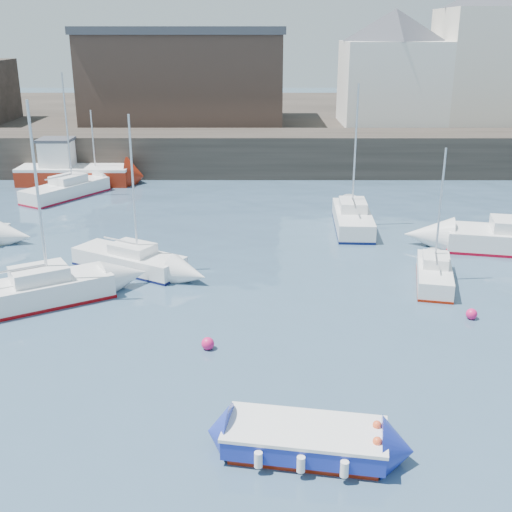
{
  "coord_description": "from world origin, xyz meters",
  "views": [
    {
      "loc": [
        0.05,
        -12.47,
        10.15
      ],
      "look_at": [
        0.0,
        12.0,
        1.5
      ],
      "focal_mm": 45.0,
      "sensor_mm": 36.0,
      "label": 1
    }
  ],
  "objects_px": {
    "sailboat_c": "(434,274)",
    "buoy_mid": "(471,319)",
    "sailboat_a": "(34,292)",
    "sailboat_h": "(66,190)",
    "buoy_near": "(208,349)",
    "blue_dinghy": "(305,439)",
    "sailboat_f": "(353,218)",
    "sailboat_b": "(129,260)",
    "buoy_far": "(145,262)",
    "fishing_boat": "(71,170)"
  },
  "relations": [
    {
      "from": "sailboat_c",
      "to": "buoy_mid",
      "type": "height_order",
      "value": "sailboat_c"
    },
    {
      "from": "sailboat_a",
      "to": "buoy_mid",
      "type": "xyz_separation_m",
      "value": [
        16.64,
        -1.26,
        -0.55
      ]
    },
    {
      "from": "sailboat_h",
      "to": "buoy_near",
      "type": "xyz_separation_m",
      "value": [
        10.58,
        -20.73,
        -0.5
      ]
    },
    {
      "from": "blue_dinghy",
      "to": "buoy_near",
      "type": "xyz_separation_m",
      "value": [
        -2.86,
        5.66,
        -0.43
      ]
    },
    {
      "from": "blue_dinghy",
      "to": "sailboat_a",
      "type": "height_order",
      "value": "sailboat_a"
    },
    {
      "from": "sailboat_f",
      "to": "sailboat_h",
      "type": "bearing_deg",
      "value": 158.9
    },
    {
      "from": "sailboat_f",
      "to": "buoy_mid",
      "type": "xyz_separation_m",
      "value": [
        2.81,
        -11.6,
        -0.53
      ]
    },
    {
      "from": "buoy_mid",
      "to": "sailboat_b",
      "type": "bearing_deg",
      "value": 159.15
    },
    {
      "from": "buoy_far",
      "to": "buoy_near",
      "type": "bearing_deg",
      "value": -67.67
    },
    {
      "from": "sailboat_b",
      "to": "buoy_near",
      "type": "bearing_deg",
      "value": -61.97
    },
    {
      "from": "sailboat_a",
      "to": "buoy_far",
      "type": "bearing_deg",
      "value": 55.0
    },
    {
      "from": "fishing_boat",
      "to": "sailboat_h",
      "type": "relative_size",
      "value": 0.99
    },
    {
      "from": "sailboat_f",
      "to": "buoy_mid",
      "type": "height_order",
      "value": "sailboat_f"
    },
    {
      "from": "sailboat_a",
      "to": "buoy_near",
      "type": "height_order",
      "value": "sailboat_a"
    },
    {
      "from": "fishing_boat",
      "to": "sailboat_c",
      "type": "height_order",
      "value": "sailboat_c"
    },
    {
      "from": "sailboat_c",
      "to": "sailboat_f",
      "type": "bearing_deg",
      "value": 106.11
    },
    {
      "from": "fishing_boat",
      "to": "sailboat_b",
      "type": "xyz_separation_m",
      "value": [
        7.22,
        -17.03,
        -0.53
      ]
    },
    {
      "from": "sailboat_b",
      "to": "sailboat_f",
      "type": "distance_m",
      "value": 12.62
    },
    {
      "from": "fishing_boat",
      "to": "buoy_near",
      "type": "height_order",
      "value": "fishing_boat"
    },
    {
      "from": "sailboat_a",
      "to": "buoy_far",
      "type": "xyz_separation_m",
      "value": [
        3.47,
        4.95,
        -0.55
      ]
    },
    {
      "from": "sailboat_b",
      "to": "buoy_mid",
      "type": "bearing_deg",
      "value": -20.85
    },
    {
      "from": "sailboat_c",
      "to": "sailboat_f",
      "type": "distance_m",
      "value": 8.39
    },
    {
      "from": "sailboat_a",
      "to": "buoy_mid",
      "type": "relative_size",
      "value": 18.74
    },
    {
      "from": "sailboat_b",
      "to": "buoy_mid",
      "type": "xyz_separation_m",
      "value": [
        13.69,
        -5.21,
        -0.45
      ]
    },
    {
      "from": "fishing_boat",
      "to": "buoy_far",
      "type": "xyz_separation_m",
      "value": [
        7.74,
        -16.04,
        -0.98
      ]
    },
    {
      "from": "blue_dinghy",
      "to": "sailboat_a",
      "type": "relative_size",
      "value": 0.55
    },
    {
      "from": "sailboat_h",
      "to": "sailboat_a",
      "type": "bearing_deg",
      "value": -78.18
    },
    {
      "from": "buoy_far",
      "to": "sailboat_f",
      "type": "bearing_deg",
      "value": 27.49
    },
    {
      "from": "sailboat_c",
      "to": "sailboat_b",
      "type": "bearing_deg",
      "value": 172.79
    },
    {
      "from": "fishing_boat",
      "to": "buoy_far",
      "type": "relative_size",
      "value": 20.95
    },
    {
      "from": "buoy_near",
      "to": "buoy_far",
      "type": "relative_size",
      "value": 1.2
    },
    {
      "from": "sailboat_c",
      "to": "buoy_near",
      "type": "xyz_separation_m",
      "value": [
        -9.15,
        -5.96,
        -0.44
      ]
    },
    {
      "from": "sailboat_c",
      "to": "buoy_far",
      "type": "bearing_deg",
      "value": 168.14
    },
    {
      "from": "blue_dinghy",
      "to": "sailboat_f",
      "type": "relative_size",
      "value": 0.57
    },
    {
      "from": "sailboat_b",
      "to": "sailboat_h",
      "type": "relative_size",
      "value": 0.89
    },
    {
      "from": "sailboat_a",
      "to": "sailboat_f",
      "type": "distance_m",
      "value": 17.27
    },
    {
      "from": "fishing_boat",
      "to": "sailboat_c",
      "type": "xyz_separation_m",
      "value": [
        20.43,
        -18.7,
        -0.54
      ]
    },
    {
      "from": "blue_dinghy",
      "to": "sailboat_c",
      "type": "relative_size",
      "value": 0.76
    },
    {
      "from": "sailboat_c",
      "to": "sailboat_h",
      "type": "relative_size",
      "value": 0.74
    },
    {
      "from": "buoy_near",
      "to": "buoy_mid",
      "type": "xyz_separation_m",
      "value": [
        9.63,
        2.41,
        0.0
      ]
    },
    {
      "from": "blue_dinghy",
      "to": "buoy_near",
      "type": "distance_m",
      "value": 6.35
    },
    {
      "from": "buoy_mid",
      "to": "buoy_far",
      "type": "distance_m",
      "value": 14.56
    },
    {
      "from": "sailboat_a",
      "to": "sailboat_c",
      "type": "xyz_separation_m",
      "value": [
        16.15,
        2.29,
        -0.11
      ]
    },
    {
      "from": "sailboat_b",
      "to": "blue_dinghy",
      "type": "bearing_deg",
      "value": -62.47
    },
    {
      "from": "fishing_boat",
      "to": "sailboat_b",
      "type": "relative_size",
      "value": 1.11
    },
    {
      "from": "sailboat_c",
      "to": "buoy_near",
      "type": "height_order",
      "value": "sailboat_c"
    },
    {
      "from": "blue_dinghy",
      "to": "buoy_near",
      "type": "height_order",
      "value": "blue_dinghy"
    },
    {
      "from": "sailboat_b",
      "to": "sailboat_c",
      "type": "distance_m",
      "value": 13.31
    },
    {
      "from": "buoy_mid",
      "to": "blue_dinghy",
      "type": "bearing_deg",
      "value": -129.98
    },
    {
      "from": "buoy_near",
      "to": "buoy_far",
      "type": "height_order",
      "value": "buoy_near"
    }
  ]
}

